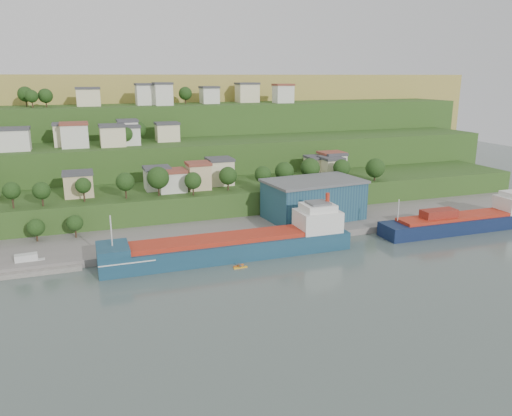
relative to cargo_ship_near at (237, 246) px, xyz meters
name	(u,v)px	position (x,y,z in m)	size (l,w,h in m)	color
ground	(231,272)	(-4.82, -10.01, -2.79)	(500.00, 500.00, 0.00)	#44524C
quay	(266,232)	(15.18, 17.99, -2.79)	(220.00, 26.00, 4.00)	slate
hillside	(143,163)	(-4.82, 158.67, -2.71)	(360.00, 211.47, 96.00)	#284719
cargo_ship_near	(237,246)	(0.00, 0.00, 0.00)	(67.88, 10.97, 17.45)	#14364C
cargo_ship_far	(467,222)	(76.14, -1.46, -0.39)	(55.89, 9.78, 15.16)	#0C1C38
warehouse	(313,199)	(32.81, 20.99, 5.65)	(32.75, 22.01, 12.80)	navy
caravan	(26,259)	(-53.00, 9.73, -0.33)	(5.40, 2.25, 2.52)	silver
dinghy	(36,261)	(-50.92, 9.41, -1.13)	(4.53, 1.70, 0.91)	silver
kayak_orange	(239,265)	(-1.88, -7.06, -2.56)	(3.06, 1.33, 0.76)	orange
kayak_yellow	(240,267)	(-1.84, -8.56, -2.52)	(3.65, 0.81, 0.91)	gold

